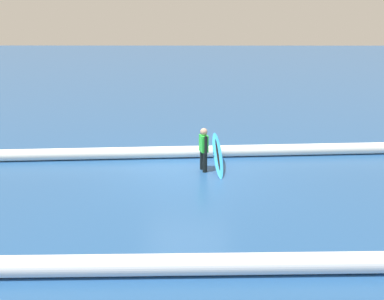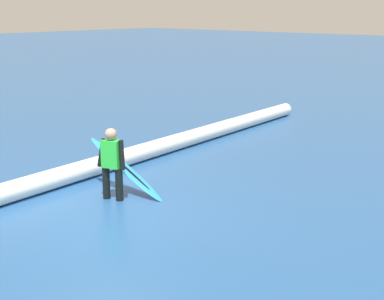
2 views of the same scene
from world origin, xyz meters
The scene contains 4 objects.
ground_plane centered at (0.00, 0.00, 0.00)m, with size 126.83×126.83×0.00m, color #24508A.
surfer centered at (-0.49, -0.25, 0.74)m, with size 0.29×0.59×1.34m.
surfboard centered at (-0.92, -0.38, 0.47)m, with size 0.40×1.84×0.98m.
wave_crest_foreground centered at (-0.46, -1.63, 0.19)m, with size 0.39×0.39×18.49m, color white.
Camera 2 is at (5.79, 7.24, 3.42)m, focal length 51.95 mm.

